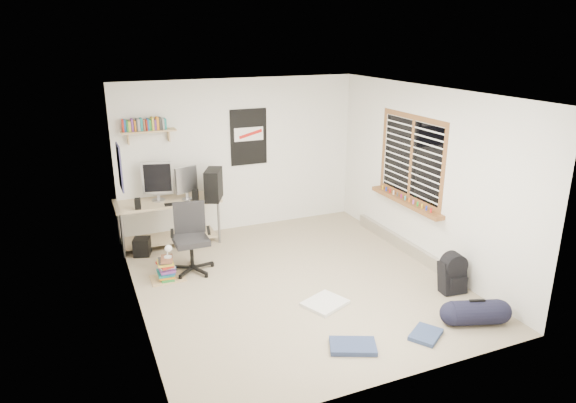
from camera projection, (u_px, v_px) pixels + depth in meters
name	position (u px, v px, depth m)	size (l,w,h in m)	color
floor	(295.00, 282.00, 6.87)	(4.00, 4.50, 0.01)	gray
ceiling	(296.00, 92.00, 6.08)	(4.00, 4.50, 0.01)	white
back_wall	(240.00, 155.00, 8.44)	(4.00, 0.01, 2.50)	silver
left_wall	(131.00, 214.00, 5.73)	(0.01, 4.50, 2.50)	silver
right_wall	(425.00, 176.00, 7.22)	(0.01, 4.50, 2.50)	silver
desk	(169.00, 221.00, 8.02)	(1.58, 0.69, 0.72)	#C5AE89
monitor_left	(157.00, 186.00, 7.79)	(0.45, 0.11, 0.49)	#B2B1B7
monitor_right	(187.00, 187.00, 7.84)	(0.37, 0.09, 0.40)	#B0B0B5
pc_tower	(214.00, 185.00, 7.86)	(0.22, 0.45, 0.48)	black
keyboard	(177.00, 204.00, 7.70)	(0.37, 0.13, 0.02)	black
speaker_left	(138.00, 204.00, 7.46)	(0.08, 0.08, 0.17)	black
speaker_right	(195.00, 196.00, 7.83)	(0.09, 0.09, 0.18)	black
office_chair	(191.00, 238.00, 7.03)	(0.63, 0.63, 0.96)	black
wall_shelf	(149.00, 131.00, 7.64)	(0.80, 0.22, 0.24)	tan
poster_back_wall	(249.00, 137.00, 8.38)	(0.62, 0.03, 0.92)	black
poster_left_wall	(120.00, 167.00, 6.70)	(0.02, 0.42, 0.60)	navy
window	(410.00, 158.00, 7.40)	(0.10, 1.50, 1.26)	brown
baseboard_heater	(404.00, 245.00, 7.82)	(0.08, 2.50, 0.18)	#B7B2A8
backpack	(452.00, 277.00, 6.56)	(0.32, 0.25, 0.42)	black
duffel_bag	(476.00, 313.00, 5.84)	(0.28, 0.28, 0.56)	black
tshirt	(325.00, 303.00, 6.28)	(0.49, 0.41, 0.04)	silver
jeans_a	(353.00, 346.00, 5.41)	(0.48, 0.31, 0.05)	navy
jeans_b	(426.00, 335.00, 5.62)	(0.37, 0.28, 0.05)	navy
book_stack	(167.00, 269.00, 6.91)	(0.47, 0.39, 0.32)	brown
desk_lamp	(168.00, 253.00, 6.82)	(0.11, 0.18, 0.18)	white
subwoofer	(142.00, 247.00, 7.65)	(0.23, 0.23, 0.26)	black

